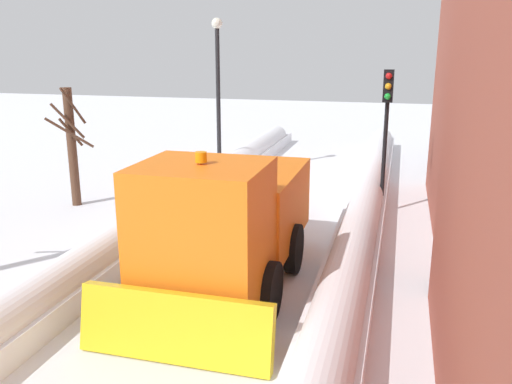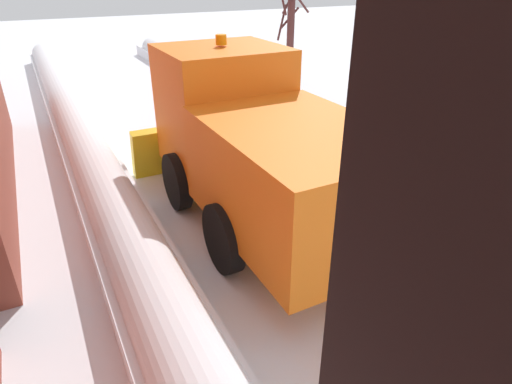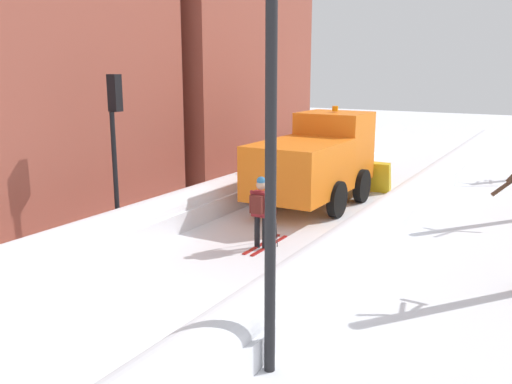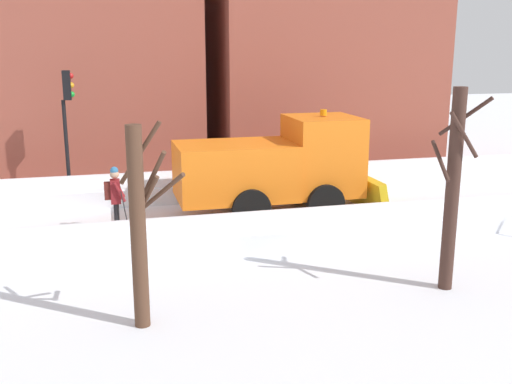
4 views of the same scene
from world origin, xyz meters
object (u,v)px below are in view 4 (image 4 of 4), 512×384
(skier, at_px, (115,196))
(bare_tree_mid, at_px, (453,188))
(traffic_light_pole, at_px, (68,111))
(bare_tree_near, at_px, (139,224))
(plow_truck, at_px, (278,166))

(skier, distance_m, bare_tree_mid, 8.75)
(skier, height_order, bare_tree_mid, bare_tree_mid)
(skier, bearing_deg, bare_tree_mid, 48.81)
(traffic_light_pole, distance_m, bare_tree_near, 9.48)
(traffic_light_pole, xyz_separation_m, bare_tree_near, (9.29, 1.55, -1.05))
(skier, height_order, bare_tree_near, bare_tree_near)
(plow_truck, xyz_separation_m, bare_tree_mid, (6.32, 1.77, 0.68))
(traffic_light_pole, bearing_deg, plow_truck, 64.88)
(plow_truck, relative_size, skier, 3.31)
(bare_tree_near, bearing_deg, bare_tree_mid, 91.38)
(traffic_light_pole, distance_m, bare_tree_mid, 12.03)
(plow_truck, xyz_separation_m, traffic_light_pole, (-2.82, -6.01, 1.49))
(plow_truck, distance_m, bare_tree_near, 7.87)
(plow_truck, relative_size, bare_tree_mid, 1.44)
(plow_truck, relative_size, traffic_light_pole, 1.42)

